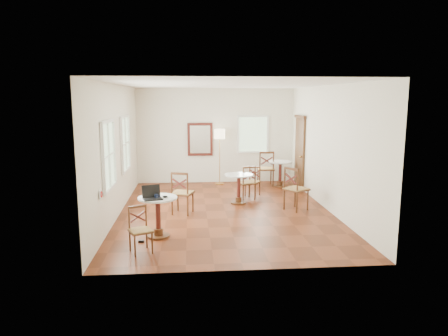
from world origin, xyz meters
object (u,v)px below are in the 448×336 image
Objects in this scene: cafe_table_mid at (239,185)px; navy_mug at (157,197)px; chair_back_a at (266,169)px; chair_mid_b at (295,189)px; laptop at (152,196)px; chair_near_b at (140,230)px; power_adapter at (141,241)px; water_glass at (156,195)px; cafe_table_back at (280,171)px; floor_lamp at (220,138)px; cafe_table_near at (158,212)px; chair_mid_a at (247,183)px; chair_back_b at (253,181)px; chair_near_a at (182,193)px; mouse at (165,197)px.

navy_mug is at bearing -126.02° from cafe_table_mid.
cafe_table_mid is 2.36m from chair_back_a.
chair_mid_b is 3.76m from laptop.
power_adapter is (-0.05, 0.49, -0.39)m from chair_near_b.
chair_back_a reaches higher than water_glass.
cafe_table_back reaches higher than cafe_table_mid.
cafe_table_near is at bearing -107.56° from floor_lamp.
chair_back_b is at bearing -137.51° from chair_mid_a.
chair_near_b reaches higher than power_adapter.
floor_lamp reaches higher than chair_mid_b.
chair_near_b is at bearing -125.05° from cafe_table_back.
chair_back_a is at bearing 56.99° from water_glass.
chair_back_b is 7.65× the size of navy_mug.
chair_mid_b is (1.29, -0.75, 0.05)m from cafe_table_mid.
navy_mug is 1.06× the size of water_glass.
chair_mid_a reaches higher than cafe_table_near.
chair_mid_b is at bearing 30.10° from navy_mug.
cafe_table_mid is at bearing 25.00° from chair_mid_b.
water_glass is at bearing 48.86° from chair_near_b.
chair_near_a is 1.78m from water_glass.
mouse is (0.15, -0.05, 0.33)m from cafe_table_near.
cafe_table_back is 0.72× the size of chair_back_a.
chair_near_b is 0.88m from water_glass.
laptop is at bearing 91.56° from chair_near_a.
power_adapter is at bearing -94.53° from chair_back_b.
chair_back_b is 7.99× the size of mouse.
mouse is (-2.82, -4.61, 0.28)m from chair_back_a.
navy_mug is at bearing -75.10° from water_glass.
cafe_table_near is 5.58m from cafe_table_back.
laptop is at bearing 35.16° from chair_mid_a.
chair_back_b is at bearing 55.19° from navy_mug.
water_glass is at bearing 92.97° from chair_near_a.
power_adapter is at bearing -139.05° from mouse.
chair_near_b is 0.77× the size of chair_mid_b.
cafe_table_back is 1.52m from chair_back_b.
cafe_table_near is at bearing 58.90° from chair_back_a.
floor_lamp is (1.82, 5.71, 1.07)m from chair_near_b.
chair_back_a is 10.85× the size of water_glass.
floor_lamp reaches higher than chair_back_a.
cafe_table_near is 1.92× the size of laptop.
cafe_table_mid is at bearing -127.72° from cafe_table_back.
chair_mid_a is at bearing 54.48° from navy_mug.
water_glass is at bearing 35.34° from chair_mid_a.
cafe_table_mid is at bearing 52.91° from water_glass.
floor_lamp reaches higher than power_adapter.
laptop is 4.10× the size of mouse.
chair_mid_a is (2.40, 3.66, 0.05)m from chair_near_b.
chair_mid_a is at bearing -74.34° from floor_lamp.
chair_near_b is 7.98× the size of mouse.
water_glass is (0.23, 0.72, 0.45)m from chair_near_b.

